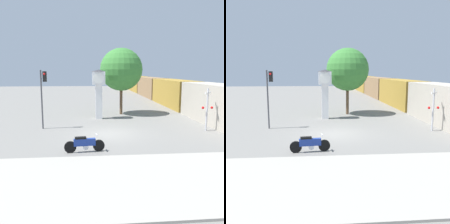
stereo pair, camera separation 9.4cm
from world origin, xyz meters
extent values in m
plane|color=slate|center=(0.00, 0.00, 0.00)|extent=(120.00, 120.00, 0.00)
cube|color=#9E998E|center=(0.00, -8.04, 0.05)|extent=(36.00, 6.00, 0.10)
cylinder|color=black|center=(-0.88, -3.96, 0.33)|extent=(0.68, 0.18, 0.67)
cylinder|color=black|center=(-2.47, -4.13, 0.33)|extent=(0.68, 0.18, 0.67)
cube|color=navy|center=(-1.67, -4.04, 0.58)|extent=(1.24, 0.37, 0.40)
cube|color=black|center=(-1.89, -4.06, 0.83)|extent=(0.65, 0.32, 0.11)
cylinder|color=silver|center=(-1.62, -4.03, 0.30)|extent=(0.33, 0.25, 0.31)
cube|color=silver|center=(-1.00, -3.97, 0.98)|extent=(0.12, 0.49, 0.04)
cube|color=white|center=(-0.48, 5.97, 1.64)|extent=(0.63, 0.63, 3.28)
cube|color=white|center=(-0.48, 5.97, 3.88)|extent=(1.19, 1.19, 1.19)
cylinder|color=white|center=(-0.48, 5.37, 3.88)|extent=(0.95, 0.02, 0.95)
cone|color=#333338|center=(-0.48, 5.97, 4.57)|extent=(1.43, 1.43, 0.20)
cube|color=#ADA393|center=(9.78, 2.22, 1.70)|extent=(2.80, 11.56, 3.40)
cube|color=olive|center=(9.78, 14.38, 1.70)|extent=(2.80, 11.56, 3.40)
cube|color=olive|center=(9.78, 26.55, 1.70)|extent=(2.80, 11.56, 3.40)
cube|color=olive|center=(9.78, 38.71, 1.70)|extent=(2.80, 11.56, 3.40)
cylinder|color=#47474C|center=(-5.08, 2.15, 2.30)|extent=(0.12, 0.12, 4.60)
cube|color=black|center=(-4.78, 2.15, 4.10)|extent=(0.28, 0.24, 0.80)
sphere|color=red|center=(-4.78, 2.00, 4.30)|extent=(0.16, 0.16, 0.16)
cylinder|color=#B7B7BC|center=(7.50, 0.30, 1.63)|extent=(0.14, 0.14, 3.25)
cube|color=white|center=(7.50, 0.30, 2.90)|extent=(0.82, 0.82, 0.14)
sphere|color=red|center=(7.15, 0.25, 1.79)|extent=(0.20, 0.20, 0.20)
sphere|color=red|center=(7.85, 0.25, 1.79)|extent=(0.20, 0.20, 0.20)
cylinder|color=brown|center=(1.96, 8.34, 1.46)|extent=(0.30, 0.30, 2.93)
sphere|color=#387A33|center=(1.96, 8.34, 4.69)|extent=(4.40, 4.40, 4.40)
camera|label=1|loc=(-1.37, -17.64, 4.50)|focal=40.00mm
camera|label=2|loc=(-1.27, -17.65, 4.50)|focal=40.00mm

